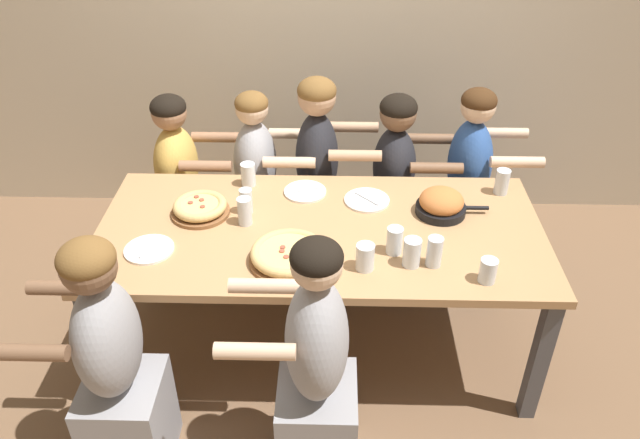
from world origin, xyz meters
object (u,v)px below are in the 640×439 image
(pizza_board_second, at_px, (289,255))
(drinking_glass_b, at_px, (434,253))
(pizza_board_main, at_px, (200,208))
(drinking_glass_i, at_px, (248,176))
(skillet_bowl, at_px, (441,204))
(drinking_glass_a, at_px, (412,254))
(empty_plate_c, at_px, (149,249))
(diner_far_left, at_px, (181,191))
(diner_near_center, at_px, (316,375))
(diner_far_center, at_px, (318,184))
(empty_plate_b, at_px, (305,192))
(drinking_glass_e, at_px, (395,241))
(diner_far_midright, at_px, (393,192))
(drinking_glass_g, at_px, (502,182))
(diner_near_left, at_px, (115,371))
(diner_far_midleft, at_px, (258,191))
(drinking_glass_c, at_px, (365,257))
(drinking_glass_f, at_px, (245,213))
(drinking_glass_h, at_px, (488,272))
(diner_far_right, at_px, (466,191))
(drinking_glass_d, at_px, (246,202))
(empty_plate_a, at_px, (367,200))

(pizza_board_second, bearing_deg, drinking_glass_b, -0.77)
(pizza_board_main, height_order, drinking_glass_i, drinking_glass_i)
(skillet_bowl, xyz_separation_m, drinking_glass_a, (-0.18, -0.41, 0.01))
(empty_plate_c, distance_m, diner_far_left, 0.93)
(pizza_board_second, xyz_separation_m, diner_far_left, (-0.70, 0.95, -0.28))
(drinking_glass_a, xyz_separation_m, diner_near_center, (-0.39, -0.44, -0.26))
(drinking_glass_a, distance_m, diner_far_center, 1.08)
(empty_plate_b, xyz_separation_m, diner_near_center, (0.09, -1.02, -0.21))
(empty_plate_c, height_order, drinking_glass_i, drinking_glass_i)
(pizza_board_second, bearing_deg, empty_plate_b, 85.54)
(drinking_glass_e, bearing_deg, diner_far_midright, 85.14)
(drinking_glass_g, bearing_deg, pizza_board_second, -150.41)
(empty_plate_b, bearing_deg, pizza_board_second, -94.46)
(empty_plate_b, distance_m, diner_near_left, 1.26)
(pizza_board_main, xyz_separation_m, diner_far_midleft, (0.20, 0.60, -0.27))
(skillet_bowl, bearing_deg, diner_far_left, 158.28)
(drinking_glass_c, xyz_separation_m, drinking_glass_f, (-0.55, 0.32, -0.00))
(drinking_glass_h, bearing_deg, drinking_glass_i, 145.29)
(skillet_bowl, distance_m, drinking_glass_i, 0.98)
(drinking_glass_i, height_order, diner_far_right, diner_far_right)
(drinking_glass_h, relative_size, diner_near_left, 0.09)
(drinking_glass_a, relative_size, diner_near_left, 0.11)
(pizza_board_main, bearing_deg, drinking_glass_d, 5.17)
(drinking_glass_b, height_order, diner_far_right, diner_far_right)
(diner_near_center, bearing_deg, pizza_board_main, 35.45)
(drinking_glass_a, distance_m, diner_near_left, 1.29)
(empty_plate_a, height_order, diner_far_left, diner_far_left)
(diner_far_left, distance_m, diner_far_center, 0.80)
(drinking_glass_c, bearing_deg, drinking_glass_f, 149.53)
(diner_far_right, bearing_deg, diner_near_center, -30.20)
(drinking_glass_h, bearing_deg, diner_far_left, 145.11)
(empty_plate_a, distance_m, diner_near_left, 1.40)
(empty_plate_c, height_order, diner_far_midright, diner_far_midright)
(drinking_glass_h, bearing_deg, diner_far_midleft, 135.33)
(drinking_glass_g, bearing_deg, empty_plate_a, -171.93)
(empty_plate_a, height_order, empty_plate_b, same)
(drinking_glass_c, height_order, drinking_glass_f, drinking_glass_f)
(diner_far_midright, height_order, diner_near_center, diner_near_center)
(empty_plate_c, relative_size, diner_far_midleft, 0.20)
(drinking_glass_c, bearing_deg, diner_near_left, -157.13)
(drinking_glass_h, distance_m, diner_near_center, 0.82)
(diner_far_midright, xyz_separation_m, diner_far_center, (-0.44, -0.00, 0.05))
(skillet_bowl, bearing_deg, drinking_glass_f, -173.15)
(drinking_glass_b, distance_m, diner_far_midleft, 1.33)
(drinking_glass_e, bearing_deg, drinking_glass_g, 41.60)
(drinking_glass_f, relative_size, diner_far_midleft, 0.12)
(drinking_glass_b, height_order, diner_far_center, diner_far_center)
(skillet_bowl, relative_size, diner_far_left, 0.32)
(drinking_glass_a, height_order, drinking_glass_i, drinking_glass_a)
(drinking_glass_f, height_order, drinking_glass_g, drinking_glass_f)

